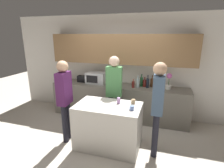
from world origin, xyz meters
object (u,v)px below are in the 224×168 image
at_px(bottle_4, 148,83).
at_px(bottle_3, 145,83).
at_px(bottle_5, 152,83).
at_px(person_left, 114,88).
at_px(bottle_2, 141,82).
at_px(bottle_0, 133,84).
at_px(cup_2, 133,101).
at_px(toaster, 82,79).
at_px(bottle_1, 138,83).
at_px(potted_plant, 169,81).
at_px(cup_0, 132,108).
at_px(person_center, 158,102).
at_px(person_right, 65,95).
at_px(cup_1, 119,101).
at_px(microwave, 96,78).

bearing_deg(bottle_4, bottle_3, 136.97).
relative_size(bottle_5, person_left, 0.17).
height_order(bottle_2, bottle_4, bottle_4).
relative_size(bottle_0, bottle_4, 0.67).
distance_m(cup_2, person_left, 0.67).
bearing_deg(bottle_0, bottle_2, 44.83).
bearing_deg(toaster, bottle_1, -1.90).
relative_size(potted_plant, bottle_0, 1.78).
xyz_separation_m(bottle_1, cup_0, (0.12, -1.41, -0.08)).
height_order(person_left, person_center, person_center).
bearing_deg(bottle_2, cup_2, -89.34).
bearing_deg(bottle_3, person_right, -134.11).
bearing_deg(bottle_4, person_center, -76.58).
bearing_deg(cup_1, person_center, -8.99).
xyz_separation_m(potted_plant, cup_0, (-0.62, -1.46, -0.17)).
relative_size(microwave, cup_1, 4.53).
xyz_separation_m(bottle_1, bottle_3, (0.16, 0.09, -0.02)).
bearing_deg(bottle_1, person_left, -121.40).
bearing_deg(person_left, bottle_1, -127.81).
height_order(bottle_2, person_center, person_center).
relative_size(bottle_1, cup_0, 3.48).
distance_m(toaster, person_center, 2.51).
distance_m(microwave, cup_0, 1.94).
bearing_deg(bottle_4, person_left, -133.62).
bearing_deg(bottle_1, toaster, 178.10).
bearing_deg(person_center, potted_plant, -9.92).
distance_m(toaster, bottle_0, 1.47).
height_order(bottle_2, person_right, person_right).
bearing_deg(bottle_3, bottle_2, 170.36).
relative_size(bottle_0, bottle_3, 0.88).
bearing_deg(potted_plant, bottle_2, 175.84).
bearing_deg(bottle_1, bottle_5, 20.44).
height_order(bottle_2, bottle_3, bottle_2).
height_order(toaster, cup_0, toaster).
distance_m(person_center, person_right, 1.81).
height_order(bottle_1, person_center, person_center).
distance_m(bottle_5, cup_0, 1.55).
xyz_separation_m(bottle_2, person_center, (0.48, -1.39, 0.03)).
xyz_separation_m(potted_plant, bottle_0, (-0.84, -0.13, -0.11)).
height_order(potted_plant, bottle_0, potted_plant).
bearing_deg(bottle_3, cup_1, -105.19).
xyz_separation_m(bottle_1, bottle_4, (0.24, 0.01, 0.01)).
bearing_deg(bottle_5, cup_1, -111.90).
distance_m(bottle_1, cup_2, 1.11).
bearing_deg(cup_2, bottle_1, 94.80).
distance_m(bottle_3, cup_2, 1.19).
relative_size(bottle_1, bottle_3, 1.17).
height_order(potted_plant, person_center, person_center).
bearing_deg(cup_2, bottle_2, 90.66).
relative_size(bottle_2, cup_2, 3.74).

